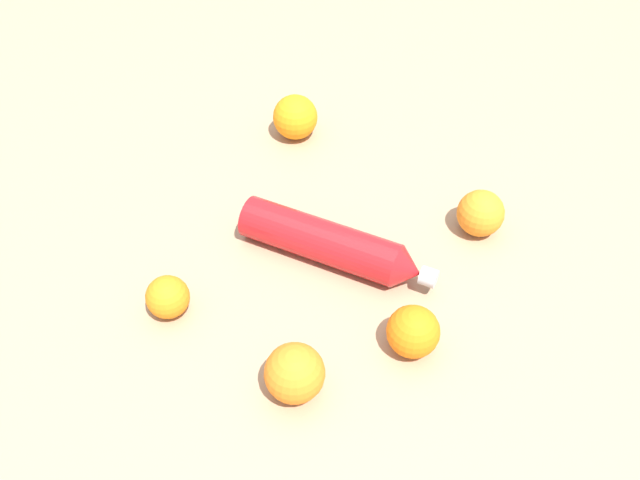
% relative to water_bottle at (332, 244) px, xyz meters
% --- Properties ---
extents(ground_plane, '(2.40, 2.40, 0.00)m').
position_rel_water_bottle_xyz_m(ground_plane, '(0.00, 0.03, -0.03)').
color(ground_plane, '#9E7F60').
extents(water_bottle, '(0.19, 0.30, 0.07)m').
position_rel_water_bottle_xyz_m(water_bottle, '(0.00, 0.00, 0.00)').
color(water_bottle, red).
rests_on(water_bottle, ground_plane).
extents(orange_0, '(0.08, 0.08, 0.08)m').
position_rel_water_bottle_xyz_m(orange_0, '(0.23, -0.10, 0.00)').
color(orange_0, orange).
rests_on(orange_0, ground_plane).
extents(orange_1, '(0.08, 0.08, 0.08)m').
position_rel_water_bottle_xyz_m(orange_1, '(0.14, 0.29, 0.01)').
color(orange_1, orange).
rests_on(orange_1, ground_plane).
extents(orange_2, '(0.06, 0.06, 0.06)m').
position_rel_water_bottle_xyz_m(orange_2, '(-0.25, 0.06, -0.00)').
color(orange_2, orange).
rests_on(orange_2, ground_plane).
extents(orange_3, '(0.07, 0.07, 0.07)m').
position_rel_water_bottle_xyz_m(orange_3, '(-0.02, -0.20, 0.00)').
color(orange_3, orange).
rests_on(orange_3, ground_plane).
extents(orange_4, '(0.08, 0.08, 0.08)m').
position_rel_water_bottle_xyz_m(orange_4, '(-0.18, -0.15, 0.01)').
color(orange_4, orange).
rests_on(orange_4, ground_plane).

